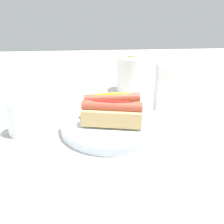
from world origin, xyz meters
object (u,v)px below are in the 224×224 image
at_px(serving_bowl, 112,124).
at_px(napkin_box, 174,89).
at_px(hotdog_back, 112,105).
at_px(water_glass, 21,118).
at_px(hotdog_front, 112,114).
at_px(paper_towel_roll, 131,74).

distance_m(serving_bowl, napkin_box, 0.22).
bearing_deg(hotdog_back, serving_bowl, -94.56).
distance_m(serving_bowl, water_glass, 0.24).
height_order(serving_bowl, hotdog_back, hotdog_back).
height_order(hotdog_back, napkin_box, napkin_box).
relative_size(hotdog_front, hotdog_back, 1.03).
bearing_deg(water_glass, paper_towel_roll, 42.94).
bearing_deg(water_glass, napkin_box, 12.69).
bearing_deg(serving_bowl, hotdog_front, -94.56).
bearing_deg(napkin_box, serving_bowl, -153.46).
bearing_deg(napkin_box, water_glass, -166.70).
relative_size(hotdog_back, napkin_box, 1.01).
distance_m(water_glass, paper_towel_roll, 0.45).
bearing_deg(hotdog_front, serving_bowl, 85.44).
distance_m(serving_bowl, hotdog_back, 0.05).
xyz_separation_m(water_glass, napkin_box, (0.43, 0.10, 0.03)).
height_order(water_glass, napkin_box, napkin_box).
bearing_deg(serving_bowl, hotdog_back, 85.44).
relative_size(serving_bowl, water_glass, 3.04).
xyz_separation_m(hotdog_front, napkin_box, (0.20, 0.12, 0.02)).
height_order(hotdog_back, paper_towel_roll, paper_towel_roll).
height_order(serving_bowl, water_glass, water_glass).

